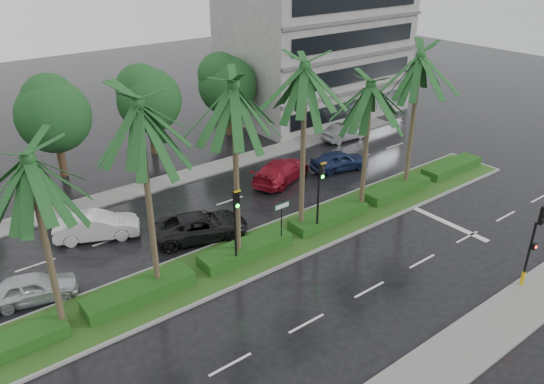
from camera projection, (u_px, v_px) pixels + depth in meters
ground at (301, 246)px, 28.90m from camera, size 120.00×120.00×0.00m
near_sidewalk at (464, 349)px, 21.63m from camera, size 40.00×2.40×0.12m
far_sidewalk at (190, 175)px, 37.39m from camera, size 40.00×2.00×0.12m
median at (290, 237)px, 29.57m from camera, size 36.00×4.00×0.15m
hedge at (290, 232)px, 29.41m from camera, size 35.20×1.40×0.60m
lane_markings at (346, 232)px, 30.27m from camera, size 34.00×13.06×0.01m
palm_row at (272, 101)px, 25.38m from camera, size 26.30×4.20×10.12m
signal_near at (534, 242)px, 24.45m from camera, size 0.34×0.45×4.36m
signal_median_left at (236, 217)px, 25.59m from camera, size 0.34×0.42×4.36m
signal_median_right at (320, 187)px, 28.63m from camera, size 0.34×0.42×4.36m
street_sign at (282, 214)px, 27.76m from camera, size 0.95×0.09×2.60m
bg_trees at (150, 97)px, 39.53m from camera, size 32.59×4.98×7.19m
building at (315, 48)px, 48.46m from camera, size 16.00×10.00×12.00m
car_silver at (32, 288)px, 24.32m from camera, size 2.63×4.30×1.37m
car_white at (97, 226)px, 29.40m from camera, size 3.28×4.81×1.50m
car_darkgrey at (201, 226)px, 29.41m from camera, size 4.01×5.76×1.46m
car_red at (281, 171)px, 36.27m from camera, size 3.85×5.62×1.51m
car_blue at (339, 161)px, 38.01m from camera, size 2.71×4.53×1.45m
car_grey at (345, 132)px, 43.69m from camera, size 1.58×4.13×1.34m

